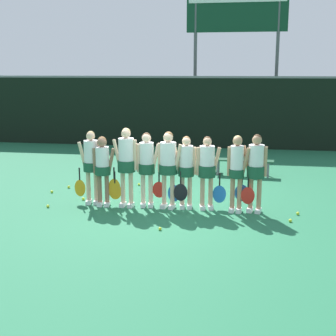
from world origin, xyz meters
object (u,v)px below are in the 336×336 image
player_8 (256,167)px  tennis_ball_3 (48,206)px  bench_courtside (243,162)px  tennis_ball_0 (139,184)px  player_0 (91,161)px  tennis_ball_1 (83,199)px  bench_far (191,159)px  player_1 (103,166)px  scoreboard (236,27)px  tennis_ball_5 (69,187)px  player_6 (207,167)px  player_5 (186,167)px  tennis_ball_7 (160,229)px  tennis_ball_6 (290,221)px  player_2 (126,160)px  player_4 (169,163)px  player_3 (147,164)px  player_7 (237,168)px  tennis_ball_4 (52,192)px  tennis_ball_2 (298,213)px

player_8 → tennis_ball_3: player_8 is taller
bench_courtside → tennis_ball_0: size_ratio=27.17×
player_0 → tennis_ball_1: (-0.31, 0.23, -0.97)m
bench_far → player_1: size_ratio=1.05×
scoreboard → tennis_ball_5: 10.83m
player_0 → tennis_ball_0: player_0 is taller
player_6 → player_8: size_ratio=0.96×
tennis_ball_0 → tennis_ball_1: (-0.99, -1.63, 0.00)m
player_1 → player_5: bearing=-3.3°
tennis_ball_7 → tennis_ball_0: bearing=109.3°
bench_courtside → player_6: bearing=-98.1°
tennis_ball_6 → player_8: bearing=140.7°
tennis_ball_7 → player_2: bearing=125.1°
bench_far → player_6: (0.82, -3.93, 0.59)m
bench_courtside → tennis_ball_0: bench_courtside is taller
player_5 → tennis_ball_7: bearing=-109.1°
tennis_ball_3 → tennis_ball_0: bearing=56.0°
scoreboard → player_4: bearing=-96.6°
player_3 → tennis_ball_3: size_ratio=24.66×
bench_far → tennis_ball_0: size_ratio=25.29×
player_7 → player_4: bearing=-175.5°
player_0 → tennis_ball_1: size_ratio=24.23×
tennis_ball_6 → tennis_ball_4: bearing=166.4°
scoreboard → tennis_ball_5: size_ratio=84.01×
tennis_ball_2 → tennis_ball_0: bearing=153.3°
player_0 → player_8: (3.71, -0.05, 0.01)m
bench_far → tennis_ball_2: bearing=-55.7°
tennis_ball_2 → tennis_ball_7: bearing=-152.4°
player_8 → tennis_ball_0: (-3.02, 1.91, -0.98)m
tennis_ball_1 → tennis_ball_2: 4.96m
player_8 → tennis_ball_6: 1.36m
player_4 → player_5: player_4 is taller
bench_courtside → player_6: size_ratio=1.10×
tennis_ball_2 → tennis_ball_7: 3.11m
tennis_ball_4 → tennis_ball_5: size_ratio=0.95×
player_4 → tennis_ball_6: (2.63, -0.59, -1.00)m
player_4 → tennis_ball_3: 2.91m
player_8 → player_7: bearing=-160.2°
player_1 → player_7: 3.00m
scoreboard → tennis_ball_0: (-2.30, -8.28, -4.73)m
player_4 → player_5: bearing=19.0°
player_2 → tennis_ball_6: 3.77m
bench_far → player_8: size_ratio=0.98×
player_2 → tennis_ball_4: 2.55m
bench_far → player_6: size_ratio=1.02×
bench_far → player_3: player_3 is taller
scoreboard → tennis_ball_7: (-1.10, -11.71, -4.73)m
bench_far → tennis_ball_7: bearing=-89.8°
player_0 → player_1: player_0 is taller
player_2 → tennis_ball_3: 2.07m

